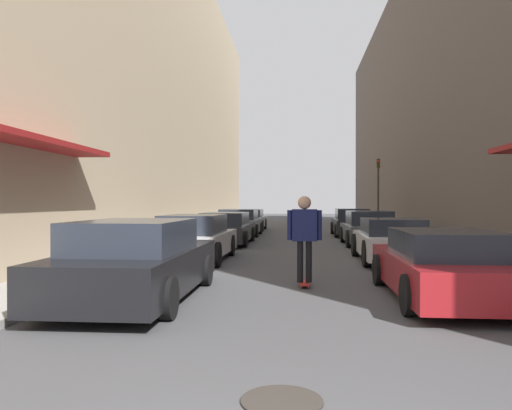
# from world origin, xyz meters

# --- Properties ---
(ground) EXTENTS (101.36, 101.36, 0.00)m
(ground) POSITION_xyz_m (0.00, 18.43, 0.00)
(ground) COLOR #424244
(curb_strip_left) EXTENTS (1.80, 46.07, 0.12)m
(curb_strip_left) POSITION_xyz_m (-4.69, 23.04, 0.06)
(curb_strip_left) COLOR gray
(curb_strip_left) RESTS_ON ground
(curb_strip_right) EXTENTS (1.80, 46.07, 0.12)m
(curb_strip_right) POSITION_xyz_m (4.69, 23.04, 0.06)
(curb_strip_right) COLOR gray
(curb_strip_right) RESTS_ON ground
(building_row_left) EXTENTS (4.90, 46.07, 15.81)m
(building_row_left) POSITION_xyz_m (-7.59, 23.03, 7.90)
(building_row_left) COLOR tan
(building_row_left) RESTS_ON ground
(building_row_right) EXTENTS (4.90, 46.07, 13.98)m
(building_row_right) POSITION_xyz_m (7.59, 23.03, 6.99)
(building_row_right) COLOR #564C47
(building_row_right) RESTS_ON ground
(parked_car_left_0) EXTENTS (2.03, 4.76, 1.38)m
(parked_car_left_0) POSITION_xyz_m (-2.65, 6.39, 0.66)
(parked_car_left_0) COLOR black
(parked_car_left_0) RESTS_ON ground
(parked_car_left_1) EXTENTS (1.88, 4.53, 1.32)m
(parked_car_left_1) POSITION_xyz_m (-2.82, 12.04, 0.63)
(parked_car_left_1) COLOR silver
(parked_car_left_1) RESTS_ON ground
(parked_car_left_2) EXTENTS (2.00, 4.82, 1.27)m
(parked_car_left_2) POSITION_xyz_m (-2.75, 17.75, 0.61)
(parked_car_left_2) COLOR #232326
(parked_car_left_2) RESTS_ON ground
(parked_car_left_3) EXTENTS (2.08, 4.17, 1.32)m
(parked_car_left_3) POSITION_xyz_m (-2.81, 22.84, 0.63)
(parked_car_left_3) COLOR gray
(parked_car_left_3) RESTS_ON ground
(parked_car_left_4) EXTENTS (1.99, 4.47, 1.25)m
(parked_car_left_4) POSITION_xyz_m (-2.84, 27.79, 0.61)
(parked_car_left_4) COLOR #B7B7BC
(parked_car_left_4) RESTS_ON ground
(parked_car_right_0) EXTENTS (1.96, 4.46, 1.20)m
(parked_car_right_0) POSITION_xyz_m (2.65, 6.84, 0.59)
(parked_car_right_0) COLOR maroon
(parked_car_right_0) RESTS_ON ground
(parked_car_right_1) EXTENTS (1.87, 4.26, 1.22)m
(parked_car_right_1) POSITION_xyz_m (2.74, 12.32, 0.60)
(parked_car_right_1) COLOR silver
(parked_car_right_1) RESTS_ON ground
(parked_car_right_2) EXTENTS (1.94, 3.93, 1.34)m
(parked_car_right_2) POSITION_xyz_m (2.86, 17.69, 0.64)
(parked_car_right_2) COLOR #515459
(parked_car_right_2) RESTS_ON ground
(parked_car_right_3) EXTENTS (1.86, 4.30, 1.36)m
(parked_car_right_3) POSITION_xyz_m (2.77, 23.01, 0.65)
(parked_car_right_3) COLOR #232326
(parked_car_right_3) RESTS_ON ground
(skateboarder) EXTENTS (0.69, 0.78, 1.81)m
(skateboarder) POSITION_xyz_m (0.26, 8.04, 1.12)
(skateboarder) COLOR #B2231E
(skateboarder) RESTS_ON ground
(manhole_cover) EXTENTS (0.70, 0.70, 0.02)m
(manhole_cover) POSITION_xyz_m (-0.01, 2.19, 0.01)
(manhole_cover) COLOR #332D28
(manhole_cover) RESTS_ON ground
(traffic_light) EXTENTS (0.16, 0.22, 3.71)m
(traffic_light) POSITION_xyz_m (4.10, 23.17, 2.40)
(traffic_light) COLOR #2D2D2D
(traffic_light) RESTS_ON curb_strip_right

